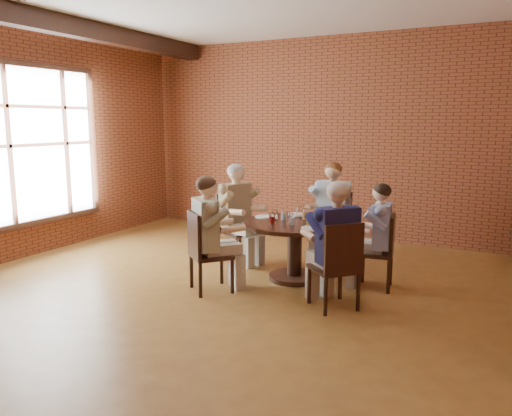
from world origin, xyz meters
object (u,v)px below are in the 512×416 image
at_px(diner_b, 331,211).
at_px(chair_c, 234,225).
at_px(chair_a, 383,249).
at_px(diner_e, 334,245).
at_px(diner_d, 211,234).
at_px(smartphone, 303,230).
at_px(dining_table, 295,239).
at_px(diner_c, 238,214).
at_px(chair_e, 338,263).
at_px(diner_a, 377,237).
at_px(chair_d, 204,249).
at_px(chair_b, 333,222).

relative_size(diner_b, chair_c, 1.45).
bearing_deg(diner_b, chair_a, -40.85).
bearing_deg(chair_c, diner_e, -100.38).
relative_size(diner_d, smartphone, 9.51).
xyz_separation_m(chair_c, diner_e, (1.87, -1.12, 0.16)).
distance_m(dining_table, smartphone, 0.54).
height_order(chair_c, diner_c, diner_c).
bearing_deg(chair_e, diner_c, -78.84).
xyz_separation_m(dining_table, diner_c, (-1.03, 0.39, 0.17)).
relative_size(diner_a, smartphone, 8.81).
distance_m(diner_a, chair_d, 2.06).
distance_m(chair_e, diner_e, 0.19).
xyz_separation_m(dining_table, diner_e, (0.75, -0.70, 0.16)).
relative_size(chair_a, smartphone, 6.26).
height_order(chair_b, diner_b, diner_b).
relative_size(dining_table, chair_d, 1.34).
xyz_separation_m(chair_a, diner_a, (-0.08, -0.01, 0.14)).
height_order(chair_e, diner_e, diner_e).
bearing_deg(diner_e, diner_c, -78.35).
bearing_deg(smartphone, dining_table, 116.18).
bearing_deg(chair_c, chair_a, -76.38).
relative_size(chair_a, diner_a, 0.71).
relative_size(chair_b, chair_e, 1.02).
height_order(diner_b, diner_c, diner_b).
bearing_deg(dining_table, diner_e, -43.02).
xyz_separation_m(diner_a, smartphone, (-0.72, -0.56, 0.12)).
xyz_separation_m(diner_b, smartphone, (0.19, -1.56, 0.05)).
bearing_deg(diner_d, chair_d, 90.00).
distance_m(chair_c, chair_e, 2.27).
bearing_deg(chair_e, chair_a, -152.58).
relative_size(chair_b, diner_e, 0.71).
bearing_deg(diner_e, chair_c, -77.89).
height_order(chair_c, smartphone, chair_c).
bearing_deg(smartphone, diner_b, 89.52).
distance_m(chair_d, diner_e, 1.55).
bearing_deg(diner_a, dining_table, -90.00).
height_order(diner_d, diner_e, diner_e).
relative_size(dining_table, chair_c, 1.32).
relative_size(diner_e, smartphone, 9.54).
distance_m(chair_a, diner_b, 1.42).
bearing_deg(chair_c, diner_a, -76.91).
xyz_separation_m(chair_c, diner_d, (0.41, -1.26, 0.16)).
distance_m(dining_table, chair_a, 1.09).
relative_size(chair_a, diner_e, 0.66).
xyz_separation_m(diner_c, chair_e, (1.85, -1.15, -0.18)).
xyz_separation_m(chair_d, diner_e, (1.52, 0.21, 0.17)).
bearing_deg(dining_table, chair_d, -130.17).
relative_size(diner_c, diner_d, 1.02).
bearing_deg(chair_d, diner_d, -90.00).
relative_size(chair_c, smartphone, 6.74).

